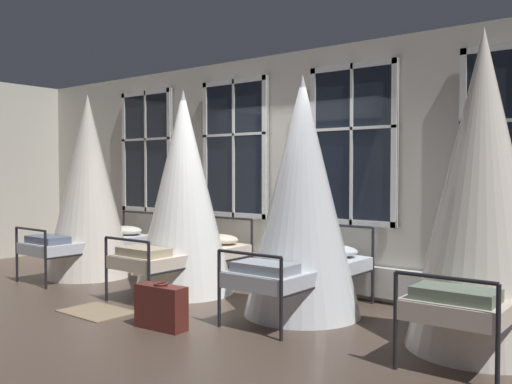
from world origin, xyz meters
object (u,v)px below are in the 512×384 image
cot_first (89,189)px  cot_second (184,195)px  suitcase_dark (161,307)px  cot_third (302,200)px  cot_fourth (482,196)px

cot_first → cot_second: (1.98, 0.06, -0.05)m
cot_second → suitcase_dark: cot_second is taller
cot_third → cot_fourth: bearing=-91.2°
cot_first → cot_second: cot_first is taller
cot_first → suitcase_dark: cot_first is taller
cot_second → cot_fourth: (3.76, -0.03, 0.10)m
cot_third → cot_first: bearing=91.1°
cot_fourth → suitcase_dark: (-2.72, -1.32, -1.15)m
cot_first → cot_fourth: size_ratio=0.96×
cot_second → suitcase_dark: size_ratio=4.62×
cot_fourth → cot_third: bearing=88.2°
cot_second → cot_third: size_ratio=1.00×
cot_third → suitcase_dark: 1.89m
cot_third → cot_fourth: cot_fourth is taller
cot_second → suitcase_dark: bearing=-142.4°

